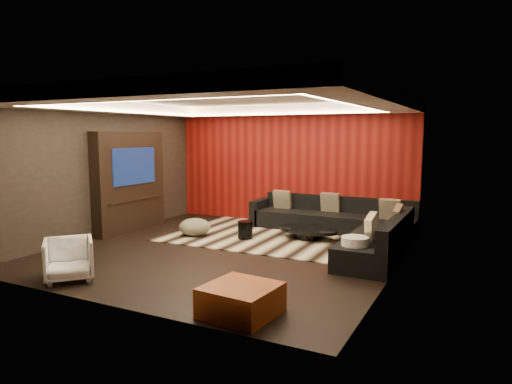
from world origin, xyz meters
The scene contains 26 objects.
floor centered at (0.00, 0.00, -0.01)m, with size 6.00×6.00×0.02m, color black.
ceiling centered at (0.00, 0.00, 2.81)m, with size 6.00×6.00×0.02m, color silver.
wall_back centered at (0.00, 3.01, 1.40)m, with size 6.00×0.02×2.80m, color black.
wall_left centered at (-3.01, 0.00, 1.40)m, with size 0.02×6.00×2.80m, color black.
wall_right centered at (3.01, 0.00, 1.40)m, with size 0.02×6.00×2.80m, color black.
red_feature_wall centered at (0.00, 2.97, 1.40)m, with size 5.98×0.05×2.78m, color #6B0C0A.
soffit_back centered at (0.00, 2.70, 2.69)m, with size 6.00×0.60×0.22m, color silver.
soffit_front centered at (0.00, -2.70, 2.69)m, with size 6.00×0.60×0.22m, color silver.
soffit_left centered at (-2.70, 0.00, 2.69)m, with size 0.60×4.80×0.22m, color silver.
soffit_right centered at (2.70, 0.00, 2.69)m, with size 0.60×4.80×0.22m, color silver.
cove_back centered at (0.00, 2.36, 2.60)m, with size 4.80×0.08×0.04m, color #FFD899.
cove_front centered at (0.00, -2.36, 2.60)m, with size 4.80×0.08×0.04m, color #FFD899.
cove_left centered at (-2.36, 0.00, 2.60)m, with size 0.08×4.80×0.04m, color #FFD899.
cove_right centered at (2.36, 0.00, 2.60)m, with size 0.08×4.80×0.04m, color #FFD899.
tv_surround centered at (-2.85, 0.60, 1.10)m, with size 0.30×2.00×2.20m, color black.
tv_screen centered at (-2.69, 0.60, 1.45)m, with size 0.04×1.30×0.80m, color black.
tv_shelf centered at (-2.69, 0.60, 0.70)m, with size 0.04×1.60×0.04m, color black.
rug centered at (0.11, 1.49, 0.01)m, with size 4.00×3.00×0.02m, color beige.
coffee_table centered at (1.01, 1.55, 0.13)m, with size 1.29×1.29×0.22m, color black.
drum_stool centered at (-0.14, 0.98, 0.20)m, with size 0.31×0.31×0.36m, color black.
striped_pouf centered at (-1.23, 0.75, 0.20)m, with size 0.66×0.66×0.36m, color beige.
white_side_table centered at (2.41, -0.10, 0.27)m, with size 0.43×0.43×0.54m, color white.
orange_ottoman centered at (1.67, -2.50, 0.18)m, with size 0.81×0.81×0.36m, color maroon.
armchair centered at (-1.23, -2.50, 0.31)m, with size 0.67×0.69×0.62m, color white.
sectional_sofa centered at (1.73, 1.86, 0.26)m, with size 3.65×3.50×0.75m.
throw_pillows centered at (1.78, 1.90, 0.62)m, with size 3.13×2.75×0.50m.
Camera 1 is at (4.20, -7.09, 2.15)m, focal length 32.00 mm.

